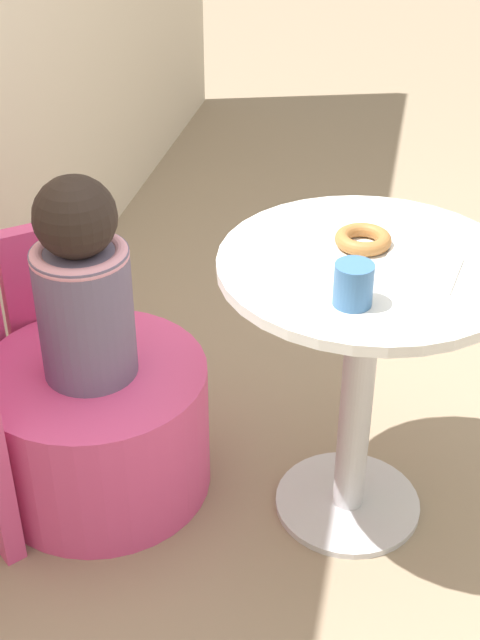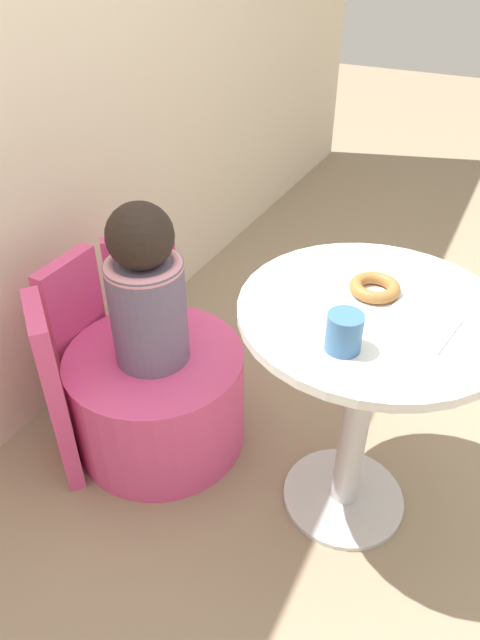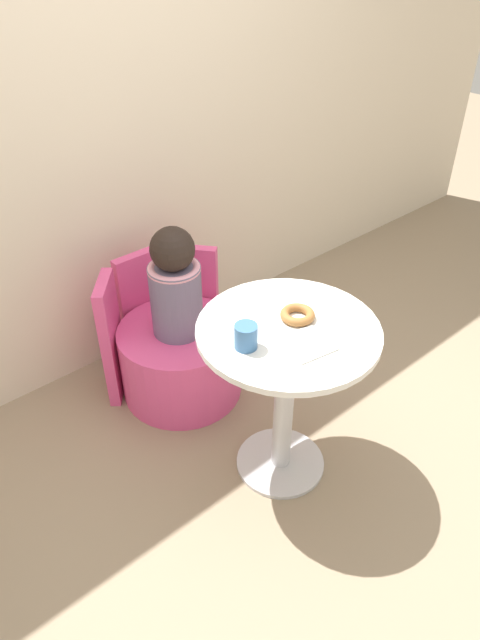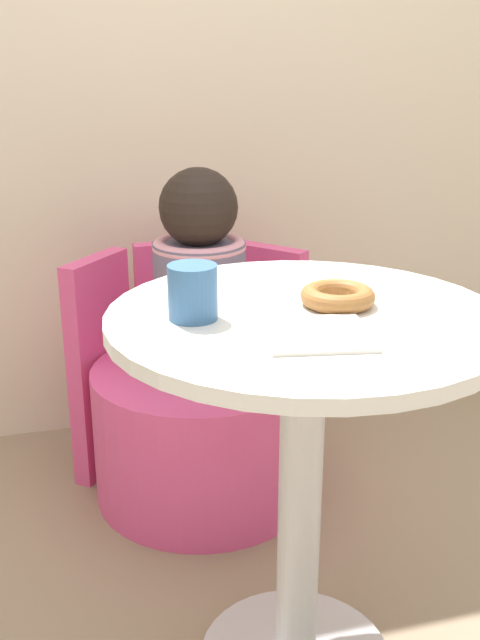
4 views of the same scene
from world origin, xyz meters
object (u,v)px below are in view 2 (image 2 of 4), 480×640
tub_chair (158,398)px  donut (375,288)px  round_table (364,370)px  child_figure (146,290)px  cup (344,332)px

tub_chair → donut: bearing=-80.7°
tub_chair → round_table: bearing=-86.5°
child_figure → cup: size_ratio=5.80×
donut → cup: size_ratio=1.42×
tub_chair → child_figure: bearing=180.0°
child_figure → cup: (-0.14, -0.63, 0.16)m
tub_chair → cup: 0.87m
donut → cup: bearing=-179.5°
tub_chair → child_figure: (-0.00, 0.00, 0.42)m
round_table → child_figure: 0.65m
tub_chair → donut: donut is taller
round_table → cup: (-0.18, 0.02, 0.24)m
tub_chair → cup: bearing=-102.9°
tub_chair → donut: (0.10, -0.63, 0.56)m
round_table → cup: 0.30m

